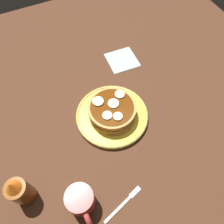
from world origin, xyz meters
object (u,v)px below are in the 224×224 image
banana_slice_0 (113,104)px  banana_slice_3 (120,94)px  syrup_bottle (20,191)px  banana_slice_4 (98,102)px  napkin (122,60)px  pancake_stack (112,111)px  fork (125,202)px  plate (112,115)px  coffee_mug (81,201)px  banana_slice_1 (119,116)px  banana_slice_2 (107,116)px

banana_slice_0 → banana_slice_3: size_ratio=1.10×
syrup_bottle → banana_slice_4: bearing=118.8°
banana_slice_4 → napkin: bearing=135.1°
pancake_stack → fork: pancake_stack is taller
plate → banana_slice_0: bearing=131.7°
banana_slice_4 → fork: 29.83cm
banana_slice_4 → syrup_bottle: syrup_bottle is taller
banana_slice_3 → banana_slice_4: (-0.45, -7.26, 0.07)cm
pancake_stack → syrup_bottle: (12.10, -31.34, 1.76)cm
syrup_bottle → banana_slice_0: bearing=111.8°
syrup_bottle → banana_slice_3: bearing=113.0°
banana_slice_0 → coffee_mug: coffee_mug is taller
banana_slice_4 → coffee_mug: bearing=-32.6°
banana_slice_1 → fork: (21.33, -8.61, -6.18)cm
fork → coffee_mug: bearing=-113.9°
napkin → banana_slice_4: bearing=-44.9°
banana_slice_2 → fork: banana_slice_2 is taller
coffee_mug → banana_slice_3: bearing=136.2°
plate → pancake_stack: size_ratio=1.50×
pancake_stack → banana_slice_2: banana_slice_2 is taller
fork → syrup_bottle: size_ratio=1.01×
pancake_stack → banana_slice_4: bearing=-139.8°
banana_slice_1 → napkin: 29.49cm
banana_slice_4 → plate: bearing=42.8°
plate → napkin: (-21.09, 14.47, -0.78)cm
coffee_mug → napkin: 53.49cm
banana_slice_4 → fork: banana_slice_4 is taller
plate → banana_slice_0: banana_slice_0 is taller
napkin → fork: 51.70cm
banana_slice_1 → fork: 23.81cm
pancake_stack → banana_slice_0: banana_slice_0 is taller
fork → napkin: bearing=153.8°
banana_slice_0 → banana_slice_2: size_ratio=1.16×
plate → syrup_bottle: (12.19, -31.54, 4.67)cm
pancake_stack → banana_slice_1: bearing=6.8°
banana_slice_4 → coffee_mug: size_ratio=0.34×
banana_slice_1 → banana_slice_3: size_ratio=0.91×
banana_slice_3 → syrup_bottle: size_ratio=0.25×
coffee_mug → napkin: size_ratio=0.93×
napkin → fork: bearing=-26.2°
banana_slice_3 → syrup_bottle: (15.14, -35.65, -0.80)cm
plate → banana_slice_4: banana_slice_4 is taller
banana_slice_2 → napkin: banana_slice_2 is taller
banana_slice_1 → fork: banana_slice_1 is taller
banana_slice_1 → syrup_bottle: (8.22, -31.80, -0.82)cm
syrup_bottle → banana_slice_1: bearing=104.5°
coffee_mug → banana_slice_2: bearing=139.1°
napkin → banana_slice_0: bearing=-33.8°
pancake_stack → banana_slice_0: bearing=129.3°
coffee_mug → syrup_bottle: syrup_bottle is taller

